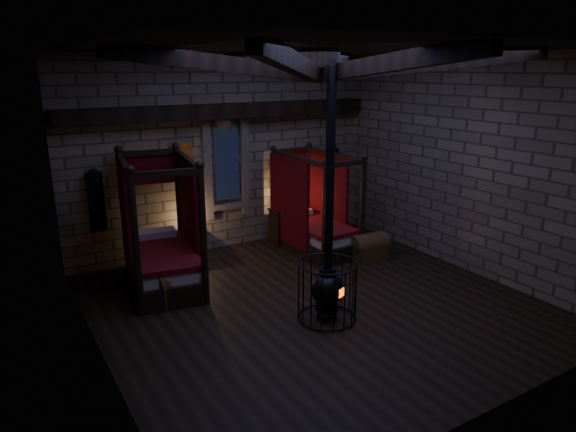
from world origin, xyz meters
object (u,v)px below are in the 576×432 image
bed_left (162,254)px  trunk_right (369,247)px  stove (327,285)px  trunk_left (174,283)px  bed_right (313,226)px

bed_left → trunk_right: size_ratio=2.95×
stove → trunk_left: bearing=108.2°
bed_right → trunk_right: bearing=-61.7°
trunk_right → stove: bearing=-138.0°
trunk_right → stove: size_ratio=0.20×
trunk_left → bed_right: bearing=-8.8°
bed_left → bed_right: size_ratio=1.14×
bed_right → trunk_right: 1.34m
bed_left → trunk_right: bed_left is taller
trunk_left → stove: (1.85, -2.02, 0.30)m
bed_left → bed_right: bed_left is taller
bed_right → stove: 3.35m
trunk_right → bed_right: bearing=125.0°
stove → trunk_right: bearing=12.6°
bed_left → stove: 3.31m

